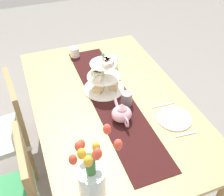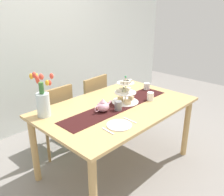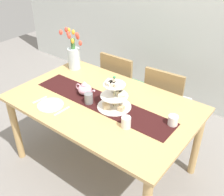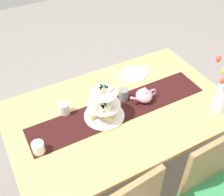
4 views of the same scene
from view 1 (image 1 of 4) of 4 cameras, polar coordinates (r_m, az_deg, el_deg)
The scene contains 14 objects.
ground_plane at distance 2.52m, azimuth -0.29°, elevation -13.97°, with size 8.00×8.00×0.00m, color gray.
dining_table at distance 2.01m, azimuth -0.35°, elevation -2.59°, with size 1.69×1.06×0.78m.
chair_left at distance 1.89m, azimuth -19.70°, elevation -18.53°, with size 0.43×0.43×0.91m.
chair_right at distance 2.28m, azimuth -21.09°, elevation -5.95°, with size 0.45×0.45×0.91m.
table_runner at distance 1.95m, azimuth -0.02°, elevation -0.34°, with size 1.41×0.28×0.00m, color black.
tiered_cake_stand at distance 1.98m, azimuth -1.77°, elevation 4.32°, with size 0.30×0.30×0.30m.
teapot at distance 1.76m, azimuth 2.03°, elevation -3.22°, with size 0.24×0.13×0.14m.
tulip_vase at distance 1.32m, azimuth -4.14°, elevation -16.72°, with size 0.21×0.21×0.46m.
cream_jug at distance 2.42m, azimuth -7.79°, elevation 9.41°, with size 0.08×0.08×0.09m, color white.
dinner_plate_left at distance 1.85m, azimuth 12.78°, elevation -4.16°, with size 0.23×0.23×0.01m, color white.
fork_left at distance 1.77m, azimuth 15.14°, elevation -7.25°, with size 0.02×0.15×0.01m, color silver.
knife_left at distance 1.94m, azimuth 10.62°, elevation -1.41°, with size 0.01×0.17×0.01m, color silver.
mug_grey at distance 1.88m, azimuth 3.08°, elevation -0.14°, with size 0.08×0.08×0.10m, color slate.
mug_white_text at distance 2.25m, azimuth 0.26°, elevation 7.38°, with size 0.08×0.08×0.10m, color white.
Camera 1 is at (-1.38, 0.51, 2.05)m, focal length 44.02 mm.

